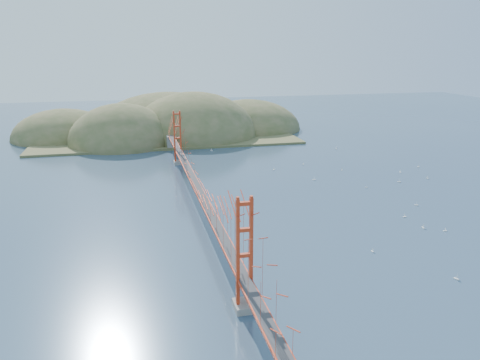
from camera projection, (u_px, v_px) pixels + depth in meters
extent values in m
plane|color=#324A64|center=(199.00, 209.00, 74.11)|extent=(320.00, 320.00, 0.00)
cube|color=gray|center=(244.00, 306.00, 45.98)|extent=(2.00, 2.40, 0.70)
cube|color=gray|center=(178.00, 163.00, 102.05)|extent=(2.00, 2.40, 0.70)
cube|color=red|center=(198.00, 189.00, 73.20)|extent=(1.40, 92.00, 0.16)
cube|color=red|center=(198.00, 191.00, 73.25)|extent=(1.33, 92.00, 0.24)
cube|color=#38383A|center=(198.00, 189.00, 73.17)|extent=(1.19, 92.00, 0.03)
cube|color=gray|center=(171.00, 142.00, 116.65)|extent=(2.20, 2.60, 3.30)
cube|color=olive|center=(166.00, 135.00, 133.86)|extent=(70.00, 40.00, 0.60)
ellipsoid|color=olive|center=(123.00, 143.00, 123.79)|extent=(28.00, 28.00, 21.00)
ellipsoid|color=olive|center=(194.00, 136.00, 133.83)|extent=(36.00, 36.00, 25.00)
ellipsoid|color=olive|center=(248.00, 129.00, 145.31)|extent=(32.00, 32.00, 18.00)
ellipsoid|color=olive|center=(64.00, 138.00, 131.45)|extent=(28.00, 28.00, 16.00)
ellipsoid|color=olive|center=(168.00, 128.00, 147.46)|extent=(44.00, 44.00, 22.00)
cube|color=white|center=(445.00, 231.00, 65.31)|extent=(0.53, 0.25, 0.09)
cylinder|color=white|center=(445.00, 229.00, 65.23)|extent=(0.01, 0.01, 0.56)
cube|color=white|center=(456.00, 279.00, 51.87)|extent=(0.41, 0.64, 0.11)
cylinder|color=white|center=(457.00, 276.00, 51.77)|extent=(0.02, 0.02, 0.66)
cube|color=white|center=(212.00, 150.00, 115.24)|extent=(0.60, 0.44, 0.10)
cylinder|color=white|center=(212.00, 149.00, 115.15)|extent=(0.02, 0.02, 0.63)
cube|color=white|center=(314.00, 180.00, 90.08)|extent=(0.66, 0.35, 0.11)
cylinder|color=white|center=(314.00, 178.00, 89.98)|extent=(0.02, 0.02, 0.69)
cube|color=white|center=(405.00, 217.00, 70.63)|extent=(0.60, 0.28, 0.11)
cylinder|color=white|center=(405.00, 215.00, 70.54)|extent=(0.02, 0.02, 0.63)
cube|color=white|center=(366.00, 187.00, 85.34)|extent=(0.48, 0.37, 0.09)
cylinder|color=white|center=(366.00, 186.00, 85.27)|extent=(0.01, 0.01, 0.51)
cube|color=white|center=(274.00, 170.00, 97.40)|extent=(0.58, 0.46, 0.10)
cylinder|color=white|center=(274.00, 168.00, 97.31)|extent=(0.02, 0.02, 0.62)
cube|color=white|center=(336.00, 149.00, 117.01)|extent=(0.40, 0.59, 0.10)
cylinder|color=white|center=(336.00, 148.00, 116.93)|extent=(0.02, 0.02, 0.61)
cube|color=white|center=(418.00, 167.00, 99.40)|extent=(0.59, 0.32, 0.10)
cylinder|color=white|center=(418.00, 166.00, 99.32)|extent=(0.02, 0.02, 0.61)
cube|color=white|center=(303.00, 164.00, 101.72)|extent=(0.45, 0.47, 0.09)
cylinder|color=white|center=(303.00, 163.00, 101.64)|extent=(0.01, 0.01, 0.53)
cube|color=white|center=(423.00, 228.00, 66.41)|extent=(0.22, 0.62, 0.11)
cylinder|color=white|center=(423.00, 226.00, 66.32)|extent=(0.02, 0.02, 0.66)
cube|color=white|center=(400.00, 172.00, 95.47)|extent=(0.30, 0.60, 0.11)
cylinder|color=white|center=(401.00, 171.00, 95.38)|extent=(0.02, 0.02, 0.63)
cube|color=white|center=(342.00, 170.00, 97.06)|extent=(0.50, 0.39, 0.09)
cylinder|color=white|center=(342.00, 169.00, 96.99)|extent=(0.01, 0.01, 0.53)
cube|color=white|center=(427.00, 178.00, 91.01)|extent=(0.26, 0.60, 0.11)
cylinder|color=white|center=(427.00, 177.00, 90.92)|extent=(0.02, 0.02, 0.64)
cube|color=white|center=(399.00, 182.00, 88.61)|extent=(0.66, 0.47, 0.11)
cylinder|color=white|center=(399.00, 180.00, 88.51)|extent=(0.02, 0.02, 0.69)
cube|color=white|center=(372.00, 251.00, 58.79)|extent=(0.20, 0.52, 0.09)
cylinder|color=white|center=(373.00, 249.00, 58.71)|extent=(0.01, 0.01, 0.56)
cube|color=white|center=(416.00, 205.00, 75.82)|extent=(0.58, 0.44, 0.10)
cylinder|color=white|center=(417.00, 203.00, 75.73)|extent=(0.02, 0.02, 0.61)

